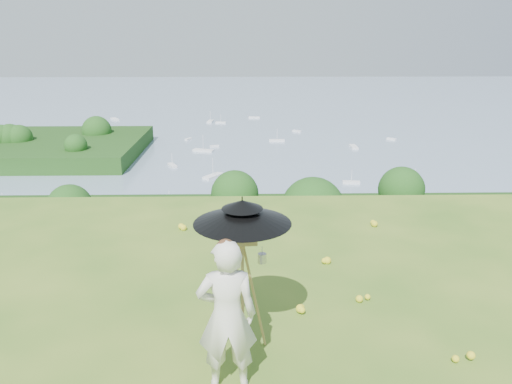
{
  "coord_description": "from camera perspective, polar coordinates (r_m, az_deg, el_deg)",
  "views": [
    {
      "loc": [
        -0.36,
        -4.15,
        3.65
      ],
      "look_at": [
        -0.21,
        3.38,
        1.25
      ],
      "focal_mm": 35.0,
      "sensor_mm": 36.0,
      "label": 1
    }
  ],
  "objects": [
    {
      "name": "slope_trees",
      "position": [
        43.37,
        -0.55,
        -7.81
      ],
      "size": [
        110.0,
        50.0,
        6.0
      ],
      "primitive_type": null,
      "color": "#1C4916",
      "rests_on": "forest_slope"
    },
    {
      "name": "bay_water",
      "position": [
        247.04,
        -1.05,
        8.9
      ],
      "size": [
        700.0,
        700.0,
        0.0
      ],
      "primitive_type": "plane",
      "color": "#758AA7",
      "rests_on": "ground"
    },
    {
      "name": "painter_cap",
      "position": [
        4.95,
        -3.51,
        -5.97
      ],
      "size": [
        0.2,
        0.24,
        0.1
      ],
      "primitive_type": null,
      "rotation": [
        0.0,
        0.0,
        0.04
      ],
      "color": "#D07279",
      "rests_on": "painter"
    },
    {
      "name": "shoreline_tier",
      "position": [
        88.53,
        -0.79,
        -8.95
      ],
      "size": [
        170.0,
        28.0,
        8.0
      ],
      "primitive_type": "cube",
      "color": "#70655A",
      "rests_on": "bay_water"
    },
    {
      "name": "moored_boats",
      "position": [
        169.75,
        -5.23,
        4.9
      ],
      "size": [
        140.0,
        140.0,
        0.7
      ],
      "primitive_type": null,
      "color": "white",
      "rests_on": "bay_water"
    },
    {
      "name": "painter",
      "position": [
        5.32,
        -3.34,
        -14.0
      ],
      "size": [
        0.65,
        0.45,
        1.72
      ],
      "primitive_type": "imported",
      "rotation": [
        0.0,
        0.0,
        3.2
      ],
      "color": "silver",
      "rests_on": "ground"
    },
    {
      "name": "harbor_town",
      "position": [
        85.81,
        -0.81,
        -5.06
      ],
      "size": [
        110.0,
        22.0,
        5.0
      ],
      "primitive_type": null,
      "color": "silver",
      "rests_on": "shoreline_tier"
    },
    {
      "name": "field_easel",
      "position": [
        5.82,
        -1.53,
        -10.82
      ],
      "size": [
        0.71,
        0.71,
        1.75
      ],
      "primitive_type": null,
      "rotation": [
        0.0,
        0.0,
        0.07
      ],
      "color": "#A88546",
      "rests_on": "ground"
    },
    {
      "name": "sun_umbrella",
      "position": [
        5.51,
        -1.57,
        -3.1
      ],
      "size": [
        1.18,
        1.18,
        0.52
      ],
      "primitive_type": null,
      "rotation": [
        0.0,
        0.0,
        -0.08
      ],
      "color": "black",
      "rests_on": "field_easel"
    },
    {
      "name": "peninsula",
      "position": [
        178.79,
        -25.91,
        5.37
      ],
      "size": [
        90.0,
        60.0,
        12.0
      ],
      "primitive_type": null,
      "color": "black",
      "rests_on": "bay_water"
    }
  ]
}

